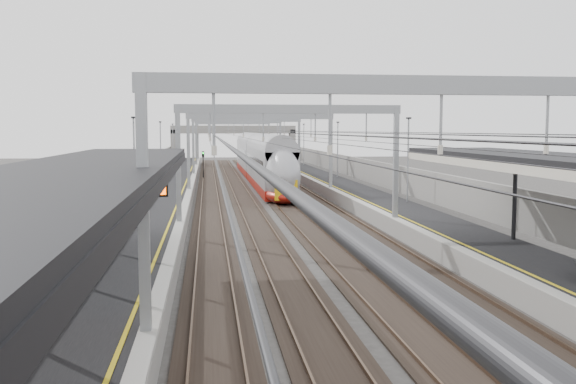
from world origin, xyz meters
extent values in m
cube|color=black|center=(-8.00, 45.00, 0.50)|extent=(4.00, 120.00, 1.00)
cube|color=black|center=(8.00, 45.00, 0.50)|extent=(4.00, 120.00, 1.00)
cube|color=black|center=(-4.50, 45.00, 0.04)|extent=(2.40, 140.00, 0.08)
cube|color=brown|center=(-5.22, 45.00, 0.13)|extent=(0.07, 140.00, 0.14)
cube|color=brown|center=(-3.78, 45.00, 0.13)|extent=(0.07, 140.00, 0.14)
cube|color=black|center=(-1.50, 45.00, 0.04)|extent=(2.40, 140.00, 0.08)
cube|color=brown|center=(-2.22, 45.00, 0.13)|extent=(0.07, 140.00, 0.14)
cube|color=brown|center=(-0.78, 45.00, 0.13)|extent=(0.07, 140.00, 0.14)
cube|color=black|center=(1.50, 45.00, 0.04)|extent=(2.40, 140.00, 0.08)
cube|color=brown|center=(0.78, 45.00, 0.13)|extent=(0.07, 140.00, 0.14)
cube|color=brown|center=(2.22, 45.00, 0.13)|extent=(0.07, 140.00, 0.14)
cube|color=black|center=(4.50, 45.00, 0.04)|extent=(2.40, 140.00, 0.08)
cube|color=brown|center=(3.78, 45.00, 0.13)|extent=(0.07, 140.00, 0.14)
cube|color=brown|center=(5.22, 45.00, 0.13)|extent=(0.07, 140.00, 0.14)
cube|color=gray|center=(-6.30, 2.00, 4.30)|extent=(0.28, 0.28, 6.60)
cube|color=gray|center=(0.00, 2.00, 7.35)|extent=(13.00, 0.25, 0.50)
cube|color=gray|center=(-6.30, 22.00, 4.30)|extent=(0.28, 0.28, 6.60)
cube|color=gray|center=(6.30, 22.00, 4.30)|extent=(0.28, 0.28, 6.60)
cube|color=gray|center=(0.00, 22.00, 7.35)|extent=(13.00, 0.25, 0.50)
cube|color=gray|center=(-6.30, 42.00, 4.30)|extent=(0.28, 0.28, 6.60)
cube|color=gray|center=(6.30, 42.00, 4.30)|extent=(0.28, 0.28, 6.60)
cube|color=gray|center=(0.00, 42.00, 7.35)|extent=(13.00, 0.25, 0.50)
cube|color=gray|center=(-6.30, 62.00, 4.30)|extent=(0.28, 0.28, 6.60)
cube|color=gray|center=(6.30, 62.00, 4.30)|extent=(0.28, 0.28, 6.60)
cube|color=gray|center=(0.00, 62.00, 7.35)|extent=(13.00, 0.25, 0.50)
cube|color=gray|center=(-6.30, 82.00, 4.30)|extent=(0.28, 0.28, 6.60)
cube|color=gray|center=(6.30, 82.00, 4.30)|extent=(0.28, 0.28, 6.60)
cube|color=gray|center=(0.00, 82.00, 7.35)|extent=(13.00, 0.25, 0.50)
cube|color=gray|center=(-6.30, 100.00, 4.30)|extent=(0.28, 0.28, 6.60)
cube|color=gray|center=(6.30, 100.00, 4.30)|extent=(0.28, 0.28, 6.60)
cube|color=gray|center=(0.00, 100.00, 7.35)|extent=(13.00, 0.25, 0.50)
cylinder|color=#262628|center=(-4.50, 50.00, 5.50)|extent=(0.03, 140.00, 0.03)
cylinder|color=#262628|center=(-1.50, 50.00, 5.50)|extent=(0.03, 140.00, 0.03)
cylinder|color=#262628|center=(1.50, 50.00, 5.50)|extent=(0.03, 140.00, 0.03)
cylinder|color=#262628|center=(4.50, 50.00, 5.50)|extent=(0.03, 140.00, 0.03)
cube|color=black|center=(-8.00, 3.00, 5.12)|extent=(4.40, 30.00, 0.24)
cylinder|color=black|center=(-9.70, 2.00, 3.00)|extent=(0.20, 0.20, 4.00)
cylinder|color=black|center=(-9.70, 14.00, 3.00)|extent=(0.20, 0.20, 4.00)
cube|color=black|center=(-6.60, 4.00, 4.55)|extent=(1.60, 0.15, 0.55)
cube|color=#FF4E05|center=(-6.60, 3.92, 4.55)|extent=(1.50, 0.02, 0.42)
cylinder|color=black|center=(9.70, 14.00, 3.00)|extent=(0.20, 0.20, 4.00)
cube|color=gray|center=(0.00, 100.00, 6.20)|extent=(22.00, 2.20, 1.40)
cube|color=gray|center=(-10.50, 100.00, 3.10)|extent=(1.00, 2.20, 6.20)
cube|color=gray|center=(10.50, 100.00, 3.10)|extent=(1.00, 2.20, 6.20)
cube|color=gray|center=(-11.20, 45.00, 1.60)|extent=(0.30, 120.00, 3.20)
cube|color=gray|center=(11.20, 45.00, 1.60)|extent=(0.30, 120.00, 3.20)
cube|color=#A1180E|center=(1.50, 50.69, 0.63)|extent=(2.91, 24.83, 0.86)
cube|color=#939398|center=(1.50, 50.69, 2.68)|extent=(2.91, 24.83, 3.24)
cube|color=black|center=(1.50, 42.00, 0.29)|extent=(2.16, 2.59, 0.54)
cube|color=#A1180E|center=(1.50, 75.95, 0.63)|extent=(2.91, 24.83, 0.86)
cube|color=#939398|center=(1.50, 75.95, 2.68)|extent=(2.91, 24.83, 3.24)
cube|color=black|center=(1.50, 67.26, 0.29)|extent=(2.16, 2.59, 0.54)
ellipsoid|color=#939398|center=(1.50, 38.06, 2.36)|extent=(2.91, 5.61, 4.53)
cube|color=#DFAB0B|center=(1.50, 35.74, 1.39)|extent=(1.84, 0.12, 1.62)
cube|color=black|center=(1.50, 36.23, 3.01)|extent=(1.73, 0.61, 1.01)
cylinder|color=black|center=(-5.20, 66.78, 1.50)|extent=(0.12, 0.12, 3.00)
cube|color=black|center=(-5.20, 66.78, 3.10)|extent=(0.32, 0.22, 0.75)
sphere|color=#0CE526|center=(-5.20, 66.65, 3.25)|extent=(0.16, 0.16, 0.16)
cylinder|color=black|center=(3.20, 71.98, 1.50)|extent=(0.12, 0.12, 3.00)
cube|color=black|center=(3.20, 71.98, 3.10)|extent=(0.32, 0.22, 0.75)
sphere|color=red|center=(3.20, 71.85, 3.25)|extent=(0.16, 0.16, 0.16)
cylinder|color=black|center=(5.40, 75.56, 1.50)|extent=(0.12, 0.12, 3.00)
cube|color=black|center=(5.40, 75.56, 3.10)|extent=(0.32, 0.22, 0.75)
sphere|color=#0CE526|center=(5.40, 75.43, 3.25)|extent=(0.16, 0.16, 0.16)
camera|label=1|loc=(-4.67, -14.48, 6.18)|focal=40.00mm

